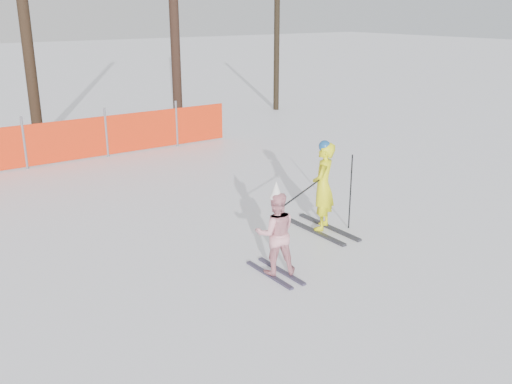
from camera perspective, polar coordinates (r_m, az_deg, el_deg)
ground at (r=8.59m, az=1.94°, el=-7.20°), size 120.00×120.00×0.00m
adult at (r=9.64m, az=6.72°, el=0.52°), size 0.65×1.50×1.58m
child at (r=8.03m, az=1.98°, el=-4.10°), size 0.72×1.05×1.39m
ski_poles at (r=9.22m, az=6.89°, el=-0.04°), size 2.03×0.79×1.31m
tree_trunks at (r=18.52m, az=-11.71°, el=16.48°), size 9.03×1.09×6.89m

